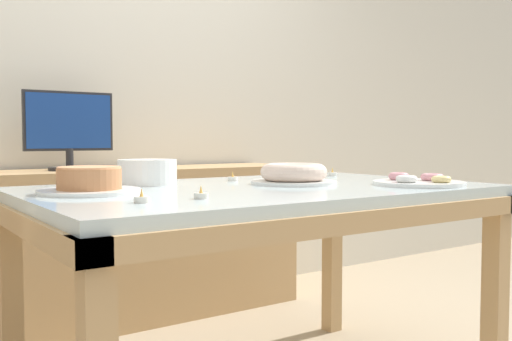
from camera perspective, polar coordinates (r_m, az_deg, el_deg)
wall_back at (r=3.28m, az=-14.57°, el=9.52°), size 8.00×0.10×2.60m
dining_table at (r=1.98m, az=0.44°, el=-4.18°), size 1.59×0.99×0.77m
sideboard at (r=3.03m, az=-12.35°, el=-7.18°), size 1.83×0.44×0.78m
computer_monitor at (r=2.88m, az=-18.17°, el=3.79°), size 0.42×0.20×0.38m
cake_chocolate_round at (r=1.79m, az=-16.32°, el=-1.11°), size 0.31×0.31×0.08m
cake_golden_bundt at (r=2.08m, az=3.79°, el=-0.40°), size 0.31×0.31×0.07m
pastry_platter at (r=2.10m, az=15.95°, el=-1.07°), size 0.32×0.32×0.04m
plate_stack at (r=2.07m, az=-10.82°, el=-0.15°), size 0.21×0.21×0.09m
tealight_left_edge at (r=2.21m, az=-2.35°, el=-0.79°), size 0.04×0.04×0.04m
tealight_centre at (r=2.67m, az=6.44°, el=-0.13°), size 0.04×0.04×0.04m
tealight_right_edge at (r=2.53m, az=7.64°, el=-0.31°), size 0.04×0.04×0.04m
tealight_near_cakes at (r=1.56m, az=-5.53°, el=-2.46°), size 0.04×0.04×0.04m
tealight_near_front at (r=1.49m, az=-11.37°, el=-2.80°), size 0.04×0.04×0.04m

